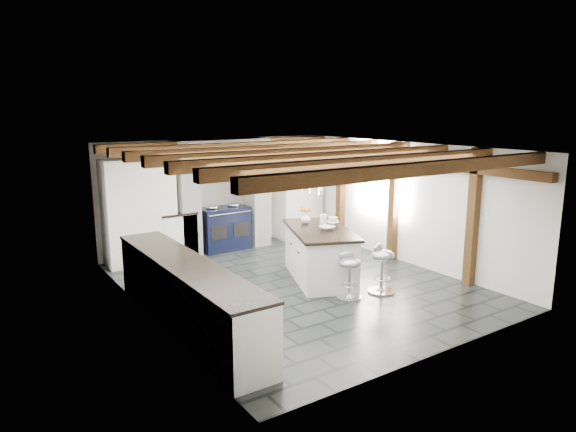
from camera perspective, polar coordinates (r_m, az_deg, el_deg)
ground at (r=8.72m, az=0.92°, el=-7.62°), size 6.00×6.00×0.00m
room_shell at (r=9.32m, az=-7.12°, el=0.37°), size 6.00×6.03×6.00m
range_cooker at (r=10.81m, az=-7.16°, el=-1.28°), size 1.00×0.63×0.99m
kitchen_island at (r=8.89m, az=3.54°, el=-4.16°), size 1.56×2.04×1.20m
bar_stool_near at (r=8.36m, az=10.35°, el=-5.13°), size 0.49×0.49×0.80m
bar_stool_far at (r=8.04m, az=6.83°, el=-5.96°), size 0.48×0.48×0.74m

